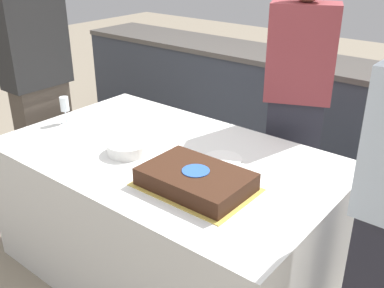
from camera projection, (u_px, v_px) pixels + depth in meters
The scene contains 9 objects.
ground_plane at pixel (170, 267), 2.63m from camera, with size 14.00×14.00×0.00m, color gray.
back_counter at pixel (303, 116), 3.57m from camera, with size 4.40×0.58×0.92m.
dining_table at pixel (168, 214), 2.47m from camera, with size 1.76×1.07×0.74m.
cake at pixel (196, 179), 1.98m from camera, with size 0.51×0.35×0.09m.
plate_stack at pixel (128, 148), 2.30m from camera, with size 0.21×0.21×0.06m.
wine_glass at pixel (65, 105), 2.65m from camera, with size 0.07×0.07×0.16m.
side_plate_near_cake at pixel (222, 159), 2.25m from camera, with size 0.20×0.20×0.00m.
person_cutting_cake at pixel (296, 106), 2.61m from camera, with size 0.42×0.33×1.65m.
person_seated_left at pixel (39, 86), 2.88m from camera, with size 0.20×0.41×1.71m.
Camera 1 is at (1.41, -1.54, 1.76)m, focal length 42.00 mm.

